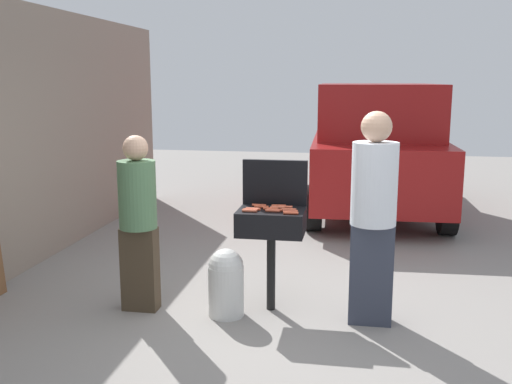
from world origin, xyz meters
The scene contains 22 objects.
ground_plane centered at (0.00, 0.00, 0.00)m, with size 24.00×24.00×0.00m, color gray.
house_wall_side centered at (-3.07, 1.00, 1.46)m, with size 0.24×8.00×2.92m, color gray.
bbq_grill centered at (-0.12, 0.17, 0.79)m, with size 0.60×0.44×0.94m.
grill_lid_open centered at (-0.12, 0.39, 1.15)m, with size 0.60×0.05×0.42m, color black.
hot_dog_0 centered at (-0.12, 0.16, 0.95)m, with size 0.03×0.03×0.13m, color #AD4228.
hot_dog_1 centered at (-0.06, 0.28, 0.95)m, with size 0.03×0.03×0.13m, color #AD4228.
hot_dog_2 centered at (-0.27, 0.12, 0.95)m, with size 0.03×0.03×0.13m, color #B74C33.
hot_dog_3 centered at (0.04, 0.15, 0.95)m, with size 0.03×0.03×0.13m, color #B74C33.
hot_dog_4 centered at (-0.09, 0.08, 0.95)m, with size 0.03×0.03×0.13m, color #B74C33.
hot_dog_5 centered at (-0.24, 0.28, 0.95)m, with size 0.03×0.03×0.13m, color #AD4228.
hot_dog_6 centered at (0.00, 0.25, 0.95)m, with size 0.03×0.03×0.13m, color #B74C33.
hot_dog_7 centered at (-0.07, 0.22, 0.95)m, with size 0.03×0.03×0.13m, color #C6593D.
hot_dog_8 centered at (0.07, 0.08, 0.95)m, with size 0.03×0.03×0.13m, color #B74C33.
hot_dog_9 centered at (-0.08, 0.11, 0.95)m, with size 0.03×0.03×0.13m, color #AD4228.
hot_dog_10 centered at (-0.29, 0.08, 0.95)m, with size 0.03×0.03×0.13m, color #B74C33.
hot_dog_11 centered at (-0.29, 0.04, 0.95)m, with size 0.03×0.03×0.13m, color #C6593D.
hot_dog_12 centered at (-0.21, 0.22, 0.95)m, with size 0.03×0.03×0.13m, color #AD4228.
hot_dog_13 centered at (0.08, 0.01, 0.95)m, with size 0.03×0.03×0.13m, color #AD4228.
propane_tank centered at (-0.49, -0.04, 0.32)m, with size 0.32×0.32×0.62m.
person_left centered at (-1.29, -0.04, 0.87)m, with size 0.34×0.34×1.61m.
person_right centered at (0.78, 0.02, 1.00)m, with size 0.39×0.39×1.83m.
parked_minivan centered at (0.90, 4.65, 1.03)m, with size 2.16×4.47×2.02m.
Camera 1 is at (0.63, -4.90, 2.08)m, focal length 41.15 mm.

